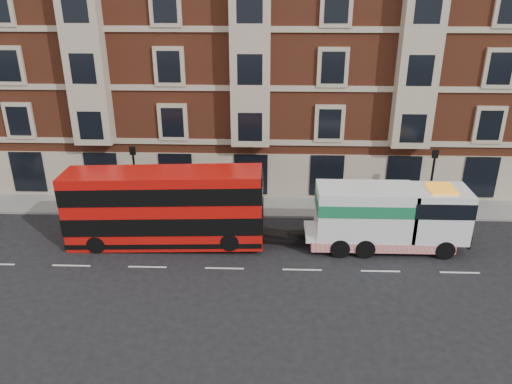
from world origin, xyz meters
TOP-DOWN VIEW (x-y plane):
  - ground at (0.00, 0.00)m, footprint 120.00×120.00m
  - sidewalk at (0.00, 7.50)m, footprint 90.00×3.00m
  - victorian_terrace at (0.50, 15.00)m, footprint 45.00×12.00m
  - lamp_post_west at (-6.00, 6.20)m, footprint 0.35×0.15m
  - lamp_post_east at (12.00, 6.20)m, footprint 0.35×0.15m
  - double_decker_bus at (-3.46, 2.48)m, footprint 10.73×2.46m
  - tow_truck at (8.60, 2.48)m, footprint 8.59×2.54m
  - pedestrian at (-9.36, 7.74)m, footprint 0.62×0.44m

SIDE VIEW (x-z plane):
  - ground at x=0.00m, z-range 0.00..0.00m
  - sidewalk at x=0.00m, z-range 0.00..0.15m
  - pedestrian at x=-9.36m, z-range 0.15..1.74m
  - tow_truck at x=8.60m, z-range 0.11..3.69m
  - double_decker_bus at x=-3.46m, z-range 0.13..4.47m
  - lamp_post_west at x=-6.00m, z-range 0.50..4.85m
  - lamp_post_east at x=12.00m, z-range 0.50..4.85m
  - victorian_terrace at x=0.50m, z-range -0.13..20.27m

